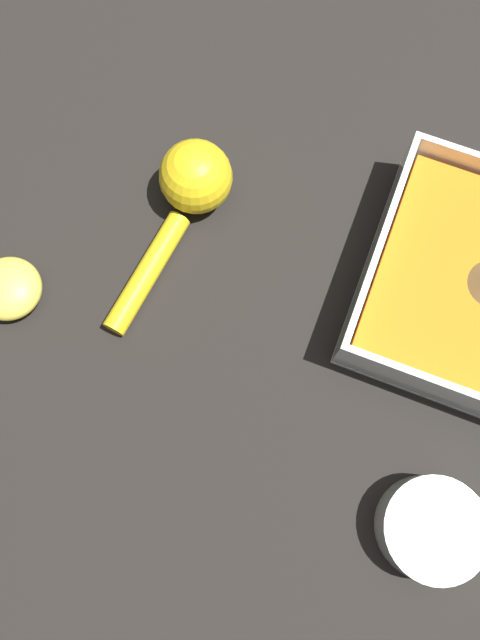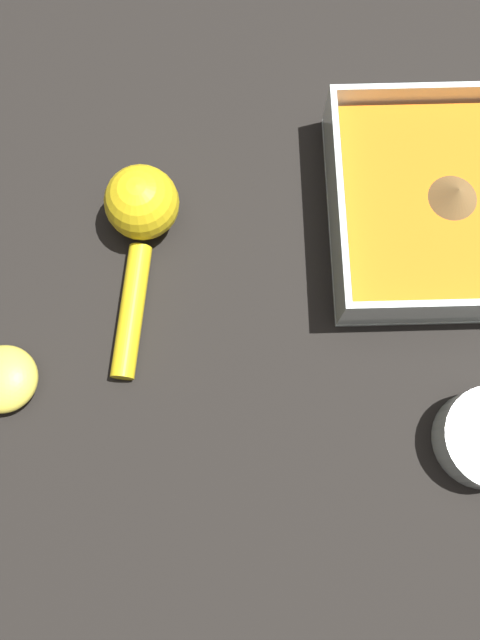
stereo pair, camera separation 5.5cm
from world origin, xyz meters
TOP-DOWN VIEW (x-y plane):
  - ground_plane at (0.00, 0.00)m, footprint 4.00×4.00m
  - spice_bowl at (0.21, 0.04)m, footprint 0.09×0.09m
  - lemon_squeezer at (0.00, -0.26)m, footprint 0.20×0.07m
  - lemon_half at (0.15, -0.38)m, footprint 0.06×0.06m

SIDE VIEW (x-z plane):
  - ground_plane at x=0.00m, z-range 0.00..0.00m
  - lemon_half at x=0.15m, z-range 0.00..0.03m
  - spice_bowl at x=0.21m, z-range 0.00..0.04m
  - lemon_squeezer at x=0.00m, z-range 0.00..0.07m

